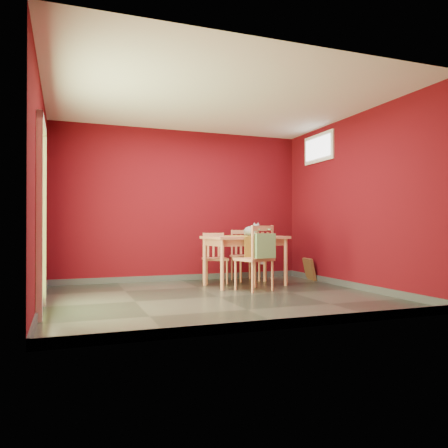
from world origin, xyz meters
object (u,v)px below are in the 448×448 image
object	(u,v)px
chair_far_right	(244,255)
cat	(251,229)
picture_frame	(309,269)
dining_table	(245,242)
chair_far_left	(215,257)
tote_bag	(265,246)
chair_near	(256,257)

from	to	relation	value
chair_far_right	cat	xyz separation A→B (m)	(-0.17, -0.70, 0.46)
picture_frame	dining_table	bearing A→B (deg)	-167.21
chair_far_left	picture_frame	world-z (taller)	chair_far_left
cat	dining_table	bearing A→B (deg)	150.16
tote_bag	cat	xyz separation A→B (m)	(0.12, 0.76, 0.24)
dining_table	chair_near	distance (m)	0.62
tote_bag	dining_table	bearing A→B (deg)	87.97
cat	picture_frame	bearing A→B (deg)	13.26
dining_table	cat	world-z (taller)	cat
chair_far_left	cat	distance (m)	0.87
chair_far_right	picture_frame	distance (m)	1.21
tote_bag	picture_frame	xyz separation A→B (m)	(1.42, 1.12, -0.49)
dining_table	chair_far_left	xyz separation A→B (m)	(-0.34, 0.53, -0.27)
tote_bag	picture_frame	world-z (taller)	tote_bag
chair_far_right	cat	size ratio (longest dim) A/B	1.99
chair_near	chair_far_right	bearing A→B (deg)	74.95
dining_table	tote_bag	bearing A→B (deg)	-92.03
chair_near	tote_bag	xyz separation A→B (m)	(0.04, -0.22, 0.18)
chair_far_left	tote_bag	distance (m)	1.39
chair_near	cat	bearing A→B (deg)	73.10
dining_table	chair_far_right	world-z (taller)	chair_far_right
tote_bag	cat	size ratio (longest dim) A/B	0.94
tote_bag	picture_frame	bearing A→B (deg)	38.26
chair_far_right	tote_bag	xyz separation A→B (m)	(-0.29, -1.46, 0.22)
chair_far_right	tote_bag	size ratio (longest dim) A/B	2.12
dining_table	chair_near	bearing A→B (deg)	-97.09
dining_table	picture_frame	world-z (taller)	dining_table
chair_far_left	chair_far_right	bearing A→B (deg)	11.51
tote_bag	picture_frame	size ratio (longest dim) A/B	1.05
chair_far_right	picture_frame	xyz separation A→B (m)	(1.13, -0.34, -0.27)
chair_far_right	chair_far_left	bearing A→B (deg)	-168.49
cat	chair_near	bearing A→B (deg)	-109.22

